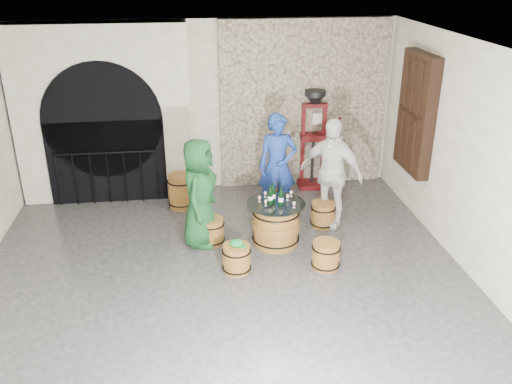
{
  "coord_description": "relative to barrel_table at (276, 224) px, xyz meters",
  "views": [
    {
      "loc": [
        -0.39,
        -5.98,
        4.26
      ],
      "look_at": [
        0.53,
        1.2,
        1.05
      ],
      "focal_mm": 38.0,
      "sensor_mm": 36.0,
      "label": 1
    }
  ],
  "objects": [
    {
      "name": "ground",
      "position": [
        -0.89,
        -1.51,
        -0.35
      ],
      "size": [
        8.0,
        8.0,
        0.0
      ],
      "primitive_type": "plane",
      "color": "#2A2A2D",
      "rests_on": "ground"
    },
    {
      "name": "wall_back",
      "position": [
        -0.89,
        2.49,
        1.25
      ],
      "size": [
        8.0,
        0.0,
        8.0
      ],
      "primitive_type": "plane",
      "rotation": [
        1.57,
        0.0,
        0.0
      ],
      "color": "silver",
      "rests_on": "ground"
    },
    {
      "name": "wall_right",
      "position": [
        2.61,
        -1.51,
        1.25
      ],
      "size": [
        0.0,
        8.0,
        8.0
      ],
      "primitive_type": "plane",
      "rotation": [
        1.57,
        0.0,
        -1.57
      ],
      "color": "silver",
      "rests_on": "ground"
    },
    {
      "name": "ceiling",
      "position": [
        -0.89,
        -1.51,
        2.85
      ],
      "size": [
        8.0,
        8.0,
        0.0
      ],
      "primitive_type": "plane",
      "rotation": [
        3.14,
        0.0,
        0.0
      ],
      "color": "beige",
      "rests_on": "wall_back"
    },
    {
      "name": "stone_facing_panel",
      "position": [
        0.91,
        2.43,
        1.25
      ],
      "size": [
        3.2,
        0.12,
        3.18
      ],
      "primitive_type": "cube",
      "color": "#B2A68E",
      "rests_on": "ground"
    },
    {
      "name": "arched_opening",
      "position": [
        -2.79,
        2.23,
        1.23
      ],
      "size": [
        3.1,
        0.6,
        3.19
      ],
      "color": "silver",
      "rests_on": "ground"
    },
    {
      "name": "shuttered_window",
      "position": [
        2.49,
        0.89,
        1.45
      ],
      "size": [
        0.23,
        1.1,
        2.0
      ],
      "color": "black",
      "rests_on": "wall_right"
    },
    {
      "name": "barrel_table",
      "position": [
        0.0,
        0.0,
        0.0
      ],
      "size": [
        0.91,
        0.91,
        0.71
      ],
      "color": "olive",
      "rests_on": "ground"
    },
    {
      "name": "barrel_stool_left",
      "position": [
        -1.01,
        0.14,
        -0.14
      ],
      "size": [
        0.43,
        0.43,
        0.43
      ],
      "color": "olive",
      "rests_on": "ground"
    },
    {
      "name": "barrel_stool_far",
      "position": [
        0.18,
        1.0,
        -0.14
      ],
      "size": [
        0.43,
        0.43,
        0.43
      ],
      "color": "olive",
      "rests_on": "ground"
    },
    {
      "name": "barrel_stool_right",
      "position": [
        0.89,
        0.5,
        -0.14
      ],
      "size": [
        0.43,
        0.43,
        0.43
      ],
      "color": "olive",
      "rests_on": "ground"
    },
    {
      "name": "barrel_stool_near_right",
      "position": [
        0.61,
        -0.82,
        -0.14
      ],
      "size": [
        0.43,
        0.43,
        0.43
      ],
      "color": "olive",
      "rests_on": "ground"
    },
    {
      "name": "barrel_stool_near_left",
      "position": [
        -0.69,
        -0.75,
        -0.14
      ],
      "size": [
        0.43,
        0.43,
        0.43
      ],
      "color": "olive",
      "rests_on": "ground"
    },
    {
      "name": "green_cap",
      "position": [
        -0.69,
        -0.75,
        0.11
      ],
      "size": [
        0.23,
        0.18,
        0.1
      ],
      "color": "#0B832F",
      "rests_on": "barrel_stool_near_left"
    },
    {
      "name": "person_green",
      "position": [
        -1.17,
        0.17,
        0.52
      ],
      "size": [
        0.77,
        0.97,
        1.74
      ],
      "primitive_type": "imported",
      "rotation": [
        0.0,
        0.0,
        1.28
      ],
      "color": "#13451F",
      "rests_on": "ground"
    },
    {
      "name": "person_blue",
      "position": [
        0.19,
        1.05,
        0.57
      ],
      "size": [
        0.69,
        0.47,
        1.83
      ],
      "primitive_type": "imported",
      "rotation": [
        0.0,
        0.0,
        -0.04
      ],
      "color": "navy",
      "rests_on": "ground"
    },
    {
      "name": "person_white",
      "position": [
        1.0,
        0.56,
        0.58
      ],
      "size": [
        1.14,
        1.04,
        1.87
      ],
      "primitive_type": "imported",
      "rotation": [
        0.0,
        0.0,
        -0.68
      ],
      "color": "silver",
      "rests_on": "ground"
    },
    {
      "name": "wine_bottle_left",
      "position": [
        -0.1,
        -0.01,
        0.49
      ],
      "size": [
        0.08,
        0.08,
        0.32
      ],
      "color": "black",
      "rests_on": "barrel_table"
    },
    {
      "name": "wine_bottle_center",
      "position": [
        0.06,
        -0.08,
        0.49
      ],
      "size": [
        0.08,
        0.08,
        0.32
      ],
      "color": "black",
      "rests_on": "barrel_table"
    },
    {
      "name": "wine_bottle_right",
      "position": [
        -0.04,
        0.06,
        0.49
      ],
      "size": [
        0.08,
        0.08,
        0.32
      ],
      "color": "black",
      "rests_on": "barrel_table"
    },
    {
      "name": "tasting_glass_a",
      "position": [
        -0.17,
        -0.07,
        0.41
      ],
      "size": [
        0.05,
        0.05,
        0.1
      ],
      "primitive_type": null,
      "color": "#C86C26",
      "rests_on": "barrel_table"
    },
    {
      "name": "tasting_glass_b",
      "position": [
        0.2,
        0.08,
        0.41
      ],
      "size": [
        0.05,
        0.05,
        0.1
      ],
      "primitive_type": null,
      "color": "#C86C26",
      "rests_on": "barrel_table"
    },
    {
      "name": "tasting_glass_c",
      "position": [
        -0.14,
        0.24,
        0.41
      ],
      "size": [
        0.05,
        0.05,
        0.1
      ],
      "primitive_type": null,
      "color": "#C86C26",
      "rests_on": "barrel_table"
    },
    {
      "name": "tasting_glass_d",
      "position": [
        0.27,
        0.22,
        0.41
      ],
      "size": [
        0.05,
        0.05,
        0.1
      ],
      "primitive_type": null,
      "color": "#C86C26",
      "rests_on": "barrel_table"
    },
    {
      "name": "tasting_glass_e",
      "position": [
        0.24,
        -0.2,
        0.41
      ],
      "size": [
        0.05,
        0.05,
        0.1
      ],
      "primitive_type": null,
      "color": "#C86C26",
      "rests_on": "barrel_table"
    },
    {
      "name": "tasting_glass_f",
      "position": [
        -0.25,
        0.09,
        0.41
      ],
      "size": [
        0.05,
        0.05,
        0.1
      ],
      "primitive_type": null,
      "color": "#C86C26",
      "rests_on": "barrel_table"
    },
    {
      "name": "side_barrel",
      "position": [
        -1.48,
        1.56,
        -0.04
      ],
      "size": [
        0.48,
        0.48,
        0.63
      ],
      "rotation": [
        0.0,
        0.0,
        -0.34
      ],
      "color": "olive",
      "rests_on": "ground"
    },
    {
      "name": "corking_press",
      "position": [
        1.08,
        2.18,
        0.77
      ],
      "size": [
        0.79,
        0.44,
        1.93
      ],
      "rotation": [
        0.0,
        0.0,
        -0.03
      ],
      "color": "#530D11",
      "rests_on": "ground"
    },
    {
      "name": "control_box",
      "position": [
        1.16,
        2.35,
        1.0
      ],
      "size": [
        0.18,
        0.1,
        0.22
      ],
      "primitive_type": "cube",
      "color": "silver",
      "rests_on": "wall_back"
    }
  ]
}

